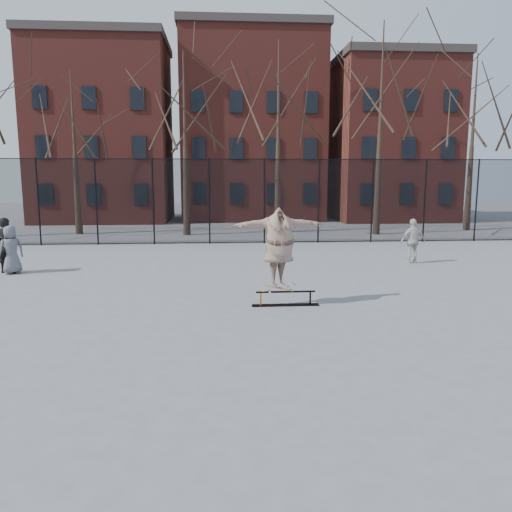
{
  "coord_description": "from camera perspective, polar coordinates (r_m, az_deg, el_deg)",
  "views": [
    {
      "loc": [
        -0.93,
        -10.57,
        3.2
      ],
      "look_at": [
        -0.04,
        1.5,
        1.24
      ],
      "focal_mm": 35.0,
      "sensor_mm": 36.0,
      "label": 1
    }
  ],
  "objects": [
    {
      "name": "skater",
      "position": [
        12.21,
        2.66,
        0.77
      ],
      "size": [
        2.44,
        1.23,
        1.92
      ],
      "primitive_type": "imported",
      "rotation": [
        0.0,
        0.0,
        0.26
      ],
      "color": "#46398F",
      "rests_on": "skateboard"
    },
    {
      "name": "rowhouses",
      "position": [
        36.72,
        -1.66,
        13.65
      ],
      "size": [
        29.0,
        7.0,
        13.0
      ],
      "color": "maroon",
      "rests_on": "ground"
    },
    {
      "name": "skateboard",
      "position": [
        12.4,
        2.62,
        -3.82
      ],
      "size": [
        0.74,
        0.18,
        0.09
      ],
      "primitive_type": null,
      "color": "olive",
      "rests_on": "skate_rail"
    },
    {
      "name": "bystander_black",
      "position": [
        18.47,
        -26.68,
        1.12
      ],
      "size": [
        0.73,
        0.53,
        1.85
      ],
      "primitive_type": "imported",
      "rotation": [
        0.0,
        0.0,
        3.27
      ],
      "color": "black",
      "rests_on": "ground"
    },
    {
      "name": "tree_row",
      "position": [
        28.04,
        -2.9,
        17.69
      ],
      "size": [
        33.66,
        7.46,
        10.67
      ],
      "color": "black",
      "rests_on": "ground"
    },
    {
      "name": "ground",
      "position": [
        11.09,
        0.8,
        -7.6
      ],
      "size": [
        100.0,
        100.0,
        0.0
      ],
      "primitive_type": "plane",
      "color": "slate"
    },
    {
      "name": "bystander_grey",
      "position": [
        18.2,
        -26.2,
        0.66
      ],
      "size": [
        0.93,
        0.88,
        1.6
      ],
      "primitive_type": "imported",
      "rotation": [
        0.0,
        0.0,
        3.8
      ],
      "color": "#5E5E62",
      "rests_on": "ground"
    },
    {
      "name": "bystander_white",
      "position": [
        19.24,
        17.5,
        1.65
      ],
      "size": [
        1.01,
        0.54,
        1.64
      ],
      "primitive_type": "imported",
      "rotation": [
        0.0,
        0.0,
        3.29
      ],
      "color": "beige",
      "rests_on": "ground"
    },
    {
      "name": "skate_rail",
      "position": [
        12.49,
        3.4,
        -5.0
      ],
      "size": [
        1.68,
        0.26,
        0.37
      ],
      "color": "black",
      "rests_on": "ground"
    },
    {
      "name": "fence",
      "position": [
        23.62,
        -1.98,
        6.39
      ],
      "size": [
        34.03,
        0.07,
        4.0
      ],
      "color": "black",
      "rests_on": "ground"
    }
  ]
}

